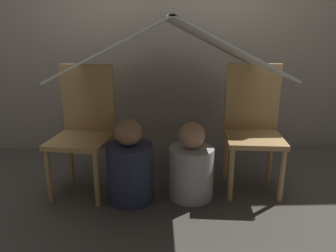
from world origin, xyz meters
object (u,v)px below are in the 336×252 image
(chair_right, at_px, (253,124))
(person_front, at_px, (130,168))
(person_second, at_px, (191,167))
(chair_left, at_px, (84,126))

(chair_right, xyz_separation_m, person_front, (-0.92, -0.21, -0.25))
(chair_right, distance_m, person_second, 0.58)
(chair_left, relative_size, person_second, 1.66)
(chair_right, relative_size, person_front, 1.55)
(person_front, relative_size, person_second, 1.07)
(person_front, bearing_deg, chair_right, 12.59)
(chair_right, bearing_deg, person_front, -161.62)
(chair_right, height_order, person_front, chair_right)
(chair_left, relative_size, chair_right, 1.00)
(person_second, bearing_deg, chair_left, 167.68)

